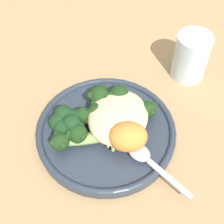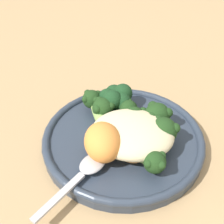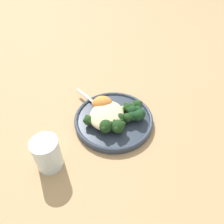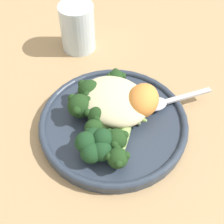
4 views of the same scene
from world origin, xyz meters
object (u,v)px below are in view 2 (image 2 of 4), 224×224
broccoli_stalk_2 (153,132)px  broccoli_stalk_3 (149,120)px  plate (123,139)px  sweet_potato_chunk_0 (132,149)px  quinoa_mound (136,134)px  broccoli_stalk_0 (139,154)px  broccoli_stalk_7 (97,109)px  broccoli_stalk_1 (143,140)px  broccoli_stalk_6 (104,113)px  broccoli_stalk_4 (132,121)px  sweet_potato_chunk_1 (103,142)px  broccoli_stalk_5 (123,117)px  kale_tuft (116,97)px  spoon (86,170)px

broccoli_stalk_2 → broccoli_stalk_3: size_ratio=1.20×
broccoli_stalk_2 → plate: bearing=159.6°
plate → sweet_potato_chunk_0: (-0.02, 0.04, 0.03)m
quinoa_mound → broccoli_stalk_0: bearing=104.3°
broccoli_stalk_3 → broccoli_stalk_7: bearing=132.0°
broccoli_stalk_3 → broccoli_stalk_1: bearing=-132.6°
sweet_potato_chunk_0 → broccoli_stalk_6: bearing=-55.3°
quinoa_mound → sweet_potato_chunk_0: 0.03m
broccoli_stalk_0 → sweet_potato_chunk_0: 0.01m
broccoli_stalk_0 → broccoli_stalk_4: broccoli_stalk_4 is taller
broccoli_stalk_6 → plate: bearing=-148.4°
broccoli_stalk_0 → sweet_potato_chunk_1: size_ratio=1.64×
plate → sweet_potato_chunk_1: 0.06m
broccoli_stalk_0 → broccoli_stalk_5: 0.08m
quinoa_mound → broccoli_stalk_6: bearing=-40.4°
sweet_potato_chunk_1 → kale_tuft: 0.11m
broccoli_stalk_0 → broccoli_stalk_5: size_ratio=1.16×
broccoli_stalk_6 → broccoli_stalk_3: bearing=-116.4°
broccoli_stalk_1 → kale_tuft: (0.05, -0.08, 0.01)m
broccoli_stalk_7 → kale_tuft: bearing=-72.7°
broccoli_stalk_5 → plate: bearing=-155.5°
plate → sweet_potato_chunk_1: (0.02, 0.04, 0.03)m
quinoa_mound → broccoli_stalk_5: (0.02, -0.04, -0.01)m
plate → broccoli_stalk_3: (-0.04, -0.02, 0.03)m
sweet_potato_chunk_1 → broccoli_stalk_7: bearing=-73.9°
broccoli_stalk_4 → sweet_potato_chunk_1: size_ratio=1.18×
broccoli_stalk_4 → broccoli_stalk_5: broccoli_stalk_4 is taller
plate → sweet_potato_chunk_0: bearing=109.8°
plate → spoon: size_ratio=2.03×
broccoli_stalk_3 → quinoa_mound: bearing=-150.2°
sweet_potato_chunk_0 → quinoa_mound: bearing=-97.1°
broccoli_stalk_2 → broccoli_stalk_3: bearing=97.2°
broccoli_stalk_5 → spoon: (0.04, 0.10, -0.01)m
broccoli_stalk_5 → broccoli_stalk_7: broccoli_stalk_7 is taller
broccoli_stalk_1 → broccoli_stalk_7: bearing=145.6°
plate → broccoli_stalk_0: broccoli_stalk_0 is taller
broccoli_stalk_6 → broccoli_stalk_5: bearing=-113.2°
plate → broccoli_stalk_0: 0.06m
broccoli_stalk_0 → kale_tuft: 0.12m
broccoli_stalk_5 → sweet_potato_chunk_1: bearing=-178.3°
broccoli_stalk_2 → broccoli_stalk_5: bearing=134.9°
broccoli_stalk_2 → sweet_potato_chunk_1: (0.07, 0.04, 0.01)m
broccoli_stalk_7 → sweet_potato_chunk_0: size_ratio=2.32×
broccoli_stalk_6 → kale_tuft: kale_tuft is taller
sweet_potato_chunk_1 → kale_tuft: bearing=-91.9°
plate → broccoli_stalk_6: (0.03, -0.03, 0.02)m
broccoli_stalk_7 → sweet_potato_chunk_1: sweet_potato_chunk_1 is taller
broccoli_stalk_4 → broccoli_stalk_5: 0.02m
broccoli_stalk_5 → sweet_potato_chunk_1: 0.07m
sweet_potato_chunk_0 → sweet_potato_chunk_1: (0.04, 0.00, 0.01)m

